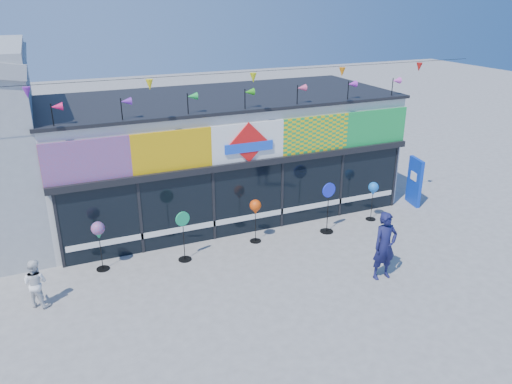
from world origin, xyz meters
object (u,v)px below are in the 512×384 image
spinner_4 (373,190)px  spinner_2 (255,208)px  spinner_0 (98,232)px  spinner_1 (184,235)px  adult_man (385,246)px  child (36,283)px  spinner_3 (328,206)px  blue_sign (415,181)px

spinner_4 → spinner_2: bearing=179.2°
spinner_0 → spinner_1: bearing=-9.7°
spinner_4 → adult_man: size_ratio=0.71×
spinner_2 → adult_man: adult_man is taller
spinner_0 → adult_man: 7.93m
spinner_0 → spinner_2: size_ratio=1.04×
spinner_1 → spinner_4: spinner_1 is taller
child → spinner_3: bearing=-139.1°
spinner_0 → spinner_4: (9.10, -0.18, -0.08)m
spinner_0 → spinner_3: 7.19m
spinner_2 → child: (-6.44, -1.08, -0.50)m
spinner_2 → spinner_4: size_ratio=1.03×
spinner_4 → adult_man: adult_man is taller
blue_sign → spinner_0: 11.40m
blue_sign → adult_man: adult_man is taller
spinner_0 → spinner_2: (4.72, -0.12, -0.05)m
spinner_4 → child: spinner_4 is taller
spinner_1 → adult_man: 5.72m
spinner_2 → adult_man: bearing=-55.0°
spinner_1 → spinner_0: bearing=170.3°
blue_sign → spinner_3: 4.30m
spinner_0 → spinner_3: size_ratio=0.86×
spinner_3 → spinner_0: bearing=176.6°
blue_sign → adult_man: bearing=-126.0°
adult_man → child: (-8.82, 2.32, -0.33)m
blue_sign → spinner_1: 9.11m
spinner_0 → child: spinner_0 is taller
blue_sign → spinner_4: 2.37m
spinner_3 → spinner_1: bearing=179.6°
spinner_4 → spinner_0: bearing=178.8°
blue_sign → spinner_4: size_ratio=1.28×
spinner_1 → child: spinner_1 is taller
spinner_2 → spinner_4: 4.38m
spinner_3 → spinner_4: size_ratio=1.25×
spinner_3 → adult_man: (-0.07, -3.10, 0.06)m
spinner_2 → spinner_3: 2.48m
spinner_2 → child: spinner_2 is taller
spinner_1 → adult_man: adult_man is taller
spinner_3 → child: spinner_3 is taller
spinner_2 → child: 6.55m
spinner_0 → spinner_1: spinner_1 is taller
adult_man → blue_sign: bearing=43.8°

